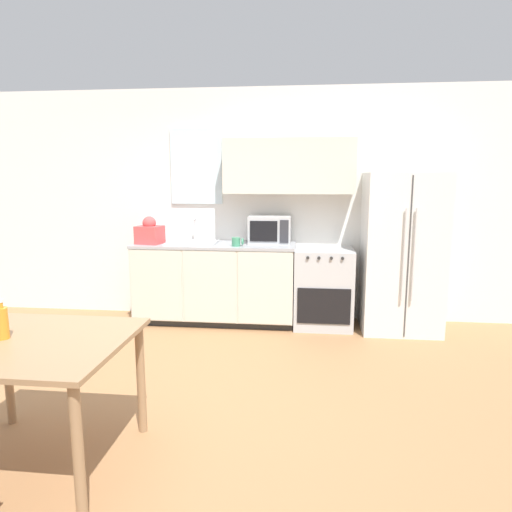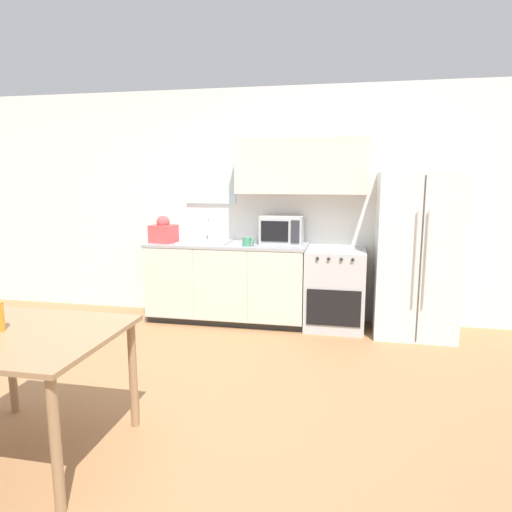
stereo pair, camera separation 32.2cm
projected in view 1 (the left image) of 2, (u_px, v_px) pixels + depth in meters
ground_plane at (193, 409)px, 3.36m from camera, size 12.00×12.00×0.00m
wall_back at (245, 200)px, 5.41m from camera, size 12.00×0.38×2.70m
kitchen_counter at (215, 283)px, 5.31m from camera, size 1.85×0.62×0.93m
oven_range at (323, 288)px, 5.18m from camera, size 0.65×0.61×0.89m
refrigerator at (402, 253)px, 4.98m from camera, size 0.83×0.71×1.73m
kitchen_sink at (192, 242)px, 5.26m from camera, size 0.57×0.41×0.28m
microwave at (270, 230)px, 5.23m from camera, size 0.48×0.34×0.32m
coffee_mug at (237, 242)px, 5.02m from camera, size 0.13×0.09×0.10m
grocery_bag_0 at (150, 232)px, 5.20m from camera, size 0.32×0.29×0.31m
dining_table at (33, 358)px, 2.60m from camera, size 1.06×0.96×0.77m
drink_bottle at (1, 322)px, 2.59m from camera, size 0.08×0.08×0.23m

